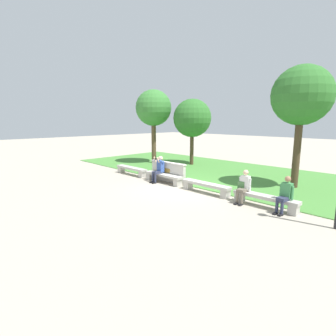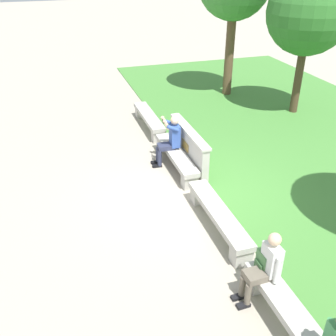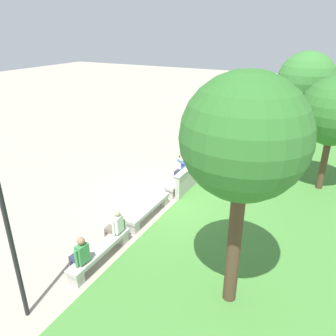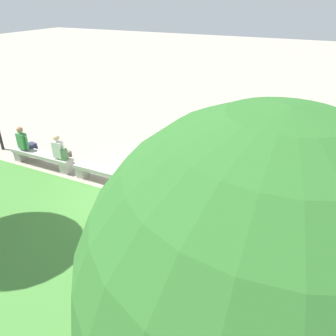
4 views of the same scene
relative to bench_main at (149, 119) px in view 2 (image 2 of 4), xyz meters
name	(u,v)px [view 2 (image 2 of 4)]	position (x,y,z in m)	size (l,w,h in m)	color
ground_plane	(194,194)	(3.98, 0.00, -0.31)	(80.00, 80.00, 0.00)	#A89E8C
bench_main	(149,119)	(0.00, 0.00, 0.00)	(2.36, 0.40, 0.45)	#B7B2A8
bench_near	(176,157)	(2.65, 0.00, 0.00)	(2.36, 0.40, 0.45)	#B7B2A8
bench_mid	(219,216)	(5.30, 0.00, 0.00)	(2.36, 0.40, 0.45)	#B7B2A8
bench_far	(295,323)	(7.95, 0.00, 0.00)	(2.36, 0.40, 0.45)	#B7B2A8
backrest_wall_with_plaque	(189,148)	(2.65, 0.34, 0.21)	(2.30, 0.24, 1.01)	#B7B2A8
person_photographer	(170,138)	(2.41, -0.08, 0.43)	(0.49, 0.74, 1.32)	black
person_distant	(265,266)	(7.13, -0.07, 0.36)	(0.48, 0.68, 1.26)	black
backpack	(265,261)	(7.01, 0.02, 0.32)	(0.28, 0.24, 0.43)	#4C7F47
tree_right_background	(309,13)	(0.16, 5.07, 2.89)	(2.58, 2.58, 4.51)	#4C3826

